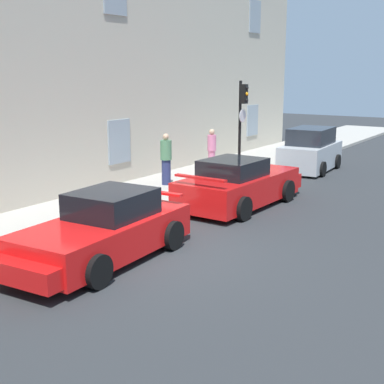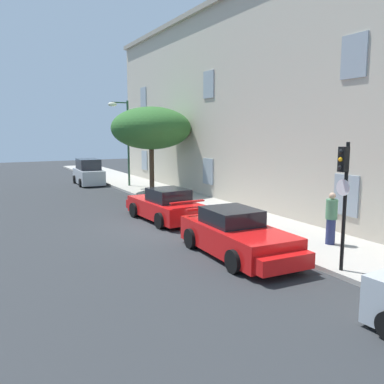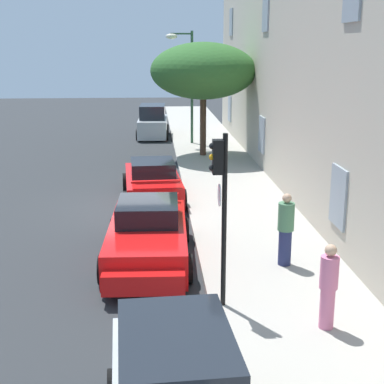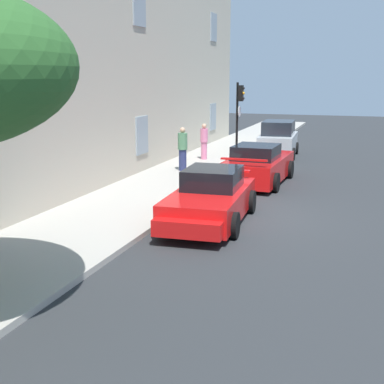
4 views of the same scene
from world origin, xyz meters
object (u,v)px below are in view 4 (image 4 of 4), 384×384
(sportscar_yellow_flank, at_px, (259,166))
(sportscar_red_lead, at_px, (209,201))
(hatchback_distant, at_px, (278,140))
(pedestrian_strolling, at_px, (204,141))
(pedestrian_admiring, at_px, (183,149))
(traffic_light, at_px, (239,109))

(sportscar_yellow_flank, bearing_deg, sportscar_red_lead, 178.85)
(hatchback_distant, bearing_deg, pedestrian_strolling, 134.87)
(sportscar_red_lead, height_order, sportscar_yellow_flank, sportscar_yellow_flank)
(sportscar_red_lead, relative_size, pedestrian_admiring, 2.65)
(sportscar_red_lead, bearing_deg, hatchback_distant, 1.34)
(sportscar_red_lead, relative_size, sportscar_yellow_flank, 0.96)
(traffic_light, distance_m, pedestrian_admiring, 3.10)
(sportscar_red_lead, xyz_separation_m, pedestrian_strolling, (9.80, 3.21, 0.36))
(pedestrian_admiring, xyz_separation_m, pedestrian_strolling, (3.10, 0.07, -0.05))
(pedestrian_strolling, bearing_deg, sportscar_yellow_flank, -138.49)
(hatchback_distant, bearing_deg, sportscar_yellow_flank, -176.41)
(pedestrian_admiring, bearing_deg, traffic_light, -41.77)
(sportscar_yellow_flank, bearing_deg, pedestrian_strolling, 41.51)
(hatchback_distant, height_order, traffic_light, traffic_light)
(traffic_light, xyz_separation_m, pedestrian_admiring, (-2.03, 1.81, -1.49))
(sportscar_red_lead, xyz_separation_m, hatchback_distant, (12.70, 0.30, 0.17))
(sportscar_red_lead, height_order, hatchback_distant, hatchback_distant)
(pedestrian_admiring, relative_size, pedestrian_strolling, 1.07)
(sportscar_yellow_flank, xyz_separation_m, hatchback_distant, (6.66, 0.42, 0.16))
(sportscar_yellow_flank, height_order, traffic_light, traffic_light)
(traffic_light, height_order, pedestrian_admiring, traffic_light)
(sportscar_red_lead, relative_size, traffic_light, 1.33)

